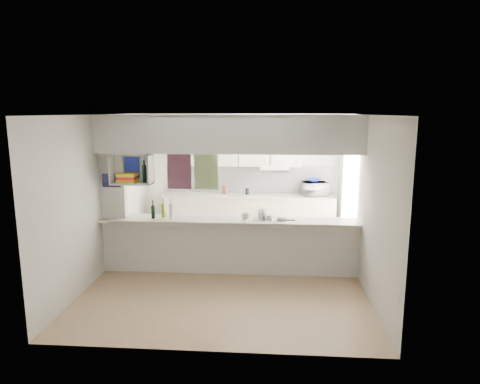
# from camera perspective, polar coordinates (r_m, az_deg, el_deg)

# --- Properties ---
(floor) EXTENTS (4.80, 4.80, 0.00)m
(floor) POSITION_cam_1_polar(r_m,az_deg,el_deg) (7.27, -1.43, -10.67)
(floor) COLOR tan
(floor) RESTS_ON ground
(ceiling) EXTENTS (4.80, 4.80, 0.00)m
(ceiling) POSITION_cam_1_polar(r_m,az_deg,el_deg) (6.77, -1.54, 10.29)
(ceiling) COLOR white
(ceiling) RESTS_ON wall_back
(wall_back) EXTENTS (4.20, 0.00, 4.20)m
(wall_back) POSITION_cam_1_polar(r_m,az_deg,el_deg) (9.26, -0.02, 2.32)
(wall_back) COLOR silver
(wall_back) RESTS_ON floor
(wall_left) EXTENTS (0.00, 4.80, 4.80)m
(wall_left) POSITION_cam_1_polar(r_m,az_deg,el_deg) (7.41, -17.86, -0.31)
(wall_left) COLOR silver
(wall_left) RESTS_ON floor
(wall_right) EXTENTS (0.00, 4.80, 4.80)m
(wall_right) POSITION_cam_1_polar(r_m,az_deg,el_deg) (7.02, 15.84, -0.79)
(wall_right) COLOR silver
(wall_right) RESTS_ON floor
(servery_partition) EXTENTS (4.20, 0.50, 2.60)m
(servery_partition) POSITION_cam_1_polar(r_m,az_deg,el_deg) (6.86, -2.94, 2.40)
(servery_partition) COLOR silver
(servery_partition) RESTS_ON floor
(cubby_shelf) EXTENTS (0.65, 0.35, 0.50)m
(cubby_shelf) POSITION_cam_1_polar(r_m,az_deg,el_deg) (7.10, -14.25, 2.78)
(cubby_shelf) COLOR white
(cubby_shelf) RESTS_ON bulkhead
(kitchen_run) EXTENTS (3.60, 0.63, 2.24)m
(kitchen_run) POSITION_cam_1_polar(r_m,az_deg,el_deg) (9.08, 0.87, -0.90)
(kitchen_run) COLOR beige
(kitchen_run) RESTS_ON floor
(microwave) EXTENTS (0.57, 0.45, 0.28)m
(microwave) POSITION_cam_1_polar(r_m,az_deg,el_deg) (9.04, 9.92, 0.42)
(microwave) COLOR white
(microwave) RESTS_ON bench_top
(bowl) EXTENTS (0.27, 0.27, 0.07)m
(bowl) POSITION_cam_1_polar(r_m,az_deg,el_deg) (9.04, 9.82, 1.54)
(bowl) COLOR navy
(bowl) RESTS_ON microwave
(dish_rack) EXTENTS (0.44, 0.38, 0.20)m
(dish_rack) POSITION_cam_1_polar(r_m,az_deg,el_deg) (6.94, 3.45, -3.07)
(dish_rack) COLOR silver
(dish_rack) RESTS_ON breakfast_bar
(cup) EXTENTS (0.17, 0.17, 0.10)m
(cup) POSITION_cam_1_polar(r_m,az_deg,el_deg) (6.91, 0.71, -3.22)
(cup) COLOR white
(cup) RESTS_ON dish_rack
(wine_bottles) EXTENTS (0.37, 0.15, 0.34)m
(wine_bottles) POSITION_cam_1_polar(r_m,az_deg,el_deg) (7.13, -10.23, -2.49)
(wine_bottles) COLOR black
(wine_bottles) RESTS_ON breakfast_bar
(plastic_tubs) EXTENTS (0.49, 0.23, 0.07)m
(plastic_tubs) POSITION_cam_1_polar(r_m,az_deg,el_deg) (6.97, 4.60, -3.42)
(plastic_tubs) COLOR silver
(plastic_tubs) RESTS_ON breakfast_bar
(utensil_jar) EXTENTS (0.09, 0.09, 0.13)m
(utensil_jar) POSITION_cam_1_polar(r_m,az_deg,el_deg) (9.06, 0.97, 0.09)
(utensil_jar) COLOR black
(utensil_jar) RESTS_ON bench_top
(knife_block) EXTENTS (0.11, 0.10, 0.19)m
(knife_block) POSITION_cam_1_polar(r_m,az_deg,el_deg) (9.12, -2.07, 0.35)
(knife_block) COLOR brown
(knife_block) RESTS_ON bench_top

